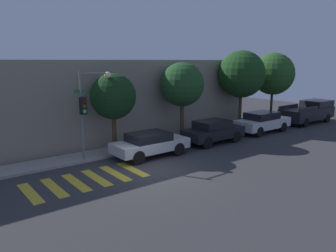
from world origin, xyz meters
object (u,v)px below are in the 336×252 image
sedan_far_end (262,122)px  tree_near_corner (113,97)px  sedan_near_corner (150,143)px  sedan_middle (213,131)px  tree_far_end (242,74)px  tree_midblock (182,85)px  pickup_truck (309,112)px  traffic_light_pole (89,101)px  tree_behind_truck (273,74)px

sedan_far_end → tree_near_corner: 11.85m
sedan_near_corner → sedan_middle: size_ratio=1.03×
sedan_far_end → tree_far_end: size_ratio=0.76×
tree_midblock → sedan_near_corner: bearing=-154.2°
sedan_near_corner → pickup_truck: (16.73, 0.00, 0.22)m
traffic_light_pole → sedan_near_corner: (2.98, -1.27, -2.51)m
sedan_far_end → tree_far_end: (-0.31, 1.91, 3.45)m
tree_far_end → sedan_far_end: bearing=-80.7°
sedan_far_end → pickup_truck: pickup_truck is taller
sedan_far_end → tree_behind_truck: 5.41m
traffic_light_pole → tree_far_end: size_ratio=0.79×
traffic_light_pole → sedan_near_corner: bearing=-23.1°
sedan_middle → tree_behind_truck: tree_behind_truck is taller
tree_near_corner → pickup_truck: bearing=-6.1°
sedan_middle → tree_midblock: tree_midblock is taller
traffic_light_pole → tree_midblock: 6.97m
sedan_far_end → tree_behind_truck: size_ratio=0.78×
traffic_light_pole → tree_far_end: bearing=2.8°
sedan_near_corner → sedan_middle: (5.00, 0.00, 0.06)m
sedan_near_corner → tree_behind_truck: size_ratio=0.73×
sedan_middle → tree_behind_truck: bearing=12.0°
sedan_far_end → pickup_truck: 6.51m
tree_far_end → tree_behind_truck: bearing=0.0°
traffic_light_pole → tree_behind_truck: tree_behind_truck is taller
traffic_light_pole → tree_behind_truck: size_ratio=0.80×
tree_midblock → sedan_middle: bearing=-61.0°
sedan_far_end → tree_far_end: tree_far_end is taller
sedan_middle → tree_near_corner: (-6.21, 1.91, 2.49)m
sedan_far_end → pickup_truck: (6.50, -0.00, 0.14)m
sedan_middle → tree_behind_truck: size_ratio=0.71×
traffic_light_pole → tree_midblock: size_ratio=0.92×
sedan_far_end → tree_behind_truck: tree_behind_truck is taller
sedan_near_corner → tree_midblock: (3.95, 1.91, 3.01)m
tree_behind_truck → pickup_truck: bearing=-34.9°
tree_far_end → tree_behind_truck: tree_far_end is taller
pickup_truck → tree_far_end: tree_far_end is taller
sedan_far_end → sedan_near_corner: bearing=-180.0°
sedan_middle → tree_midblock: 3.67m
pickup_truck → tree_far_end: size_ratio=0.93×
sedan_middle → pickup_truck: bearing=0.0°
tree_far_end → traffic_light_pole: bearing=-177.2°
pickup_truck → tree_behind_truck: tree_behind_truck is taller
sedan_middle → tree_far_end: (4.91, 1.91, 3.48)m
traffic_light_pole → tree_midblock: tree_midblock is taller
sedan_near_corner → sedan_middle: 5.00m
sedan_near_corner → tree_far_end: bearing=10.9°
sedan_far_end → tree_near_corner: tree_near_corner is taller
sedan_near_corner → sedan_far_end: bearing=0.0°
tree_behind_truck → tree_far_end: bearing=180.0°
sedan_middle → pickup_truck: size_ratio=0.75×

